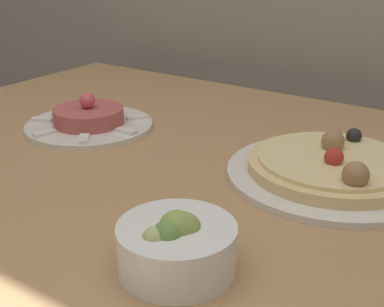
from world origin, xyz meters
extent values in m
cube|color=#AD7F51|center=(0.00, 0.45, 0.74)|extent=(1.48, 0.89, 0.03)
cylinder|color=#AD7F51|center=(-0.68, 0.83, 0.36)|extent=(0.06, 0.06, 0.72)
cylinder|color=silver|center=(0.09, 0.52, 0.76)|extent=(0.31, 0.31, 0.01)
cylinder|color=#E5C17F|center=(0.09, 0.52, 0.78)|extent=(0.25, 0.25, 0.02)
cylinder|color=beige|center=(0.09, 0.52, 0.79)|extent=(0.22, 0.22, 0.01)
sphere|color=#997047|center=(0.07, 0.58, 0.80)|extent=(0.02, 0.02, 0.02)
sphere|color=black|center=(0.09, 0.60, 0.80)|extent=(0.02, 0.02, 0.02)
sphere|color=#997047|center=(0.07, 0.55, 0.80)|extent=(0.03, 0.03, 0.03)
sphere|color=#B22D23|center=(0.10, 0.50, 0.80)|extent=(0.03, 0.03, 0.03)
sphere|color=#997047|center=(0.14, 0.45, 0.80)|extent=(0.04, 0.04, 0.04)
cylinder|color=silver|center=(-0.36, 0.47, 0.76)|extent=(0.23, 0.23, 0.01)
cylinder|color=#B2514C|center=(-0.36, 0.47, 0.78)|extent=(0.13, 0.13, 0.03)
sphere|color=#DB4C5B|center=(-0.36, 0.47, 0.81)|extent=(0.03, 0.03, 0.03)
cube|color=white|center=(-0.27, 0.47, 0.77)|extent=(0.04, 0.02, 0.01)
cube|color=white|center=(-0.30, 0.54, 0.77)|extent=(0.04, 0.04, 0.01)
cube|color=white|center=(-0.38, 0.56, 0.77)|extent=(0.02, 0.04, 0.01)
cube|color=white|center=(-0.44, 0.51, 0.77)|extent=(0.04, 0.03, 0.01)
cube|color=white|center=(-0.44, 0.43, 0.77)|extent=(0.04, 0.03, 0.01)
cube|color=white|center=(-0.38, 0.38, 0.77)|extent=(0.02, 0.04, 0.01)
cube|color=white|center=(-0.30, 0.40, 0.77)|extent=(0.04, 0.04, 0.01)
cylinder|color=white|center=(0.04, 0.20, 0.78)|extent=(0.13, 0.13, 0.05)
sphere|color=#8EA34C|center=(0.04, 0.20, 0.81)|extent=(0.04, 0.04, 0.04)
sphere|color=#B7BC70|center=(0.03, 0.17, 0.80)|extent=(0.03, 0.03, 0.03)
sphere|color=#668E42|center=(0.04, 0.18, 0.81)|extent=(0.03, 0.03, 0.03)
sphere|color=#B7BC70|center=(0.04, 0.19, 0.80)|extent=(0.03, 0.03, 0.03)
sphere|color=#8EA34C|center=(0.04, 0.20, 0.81)|extent=(0.03, 0.03, 0.03)
camera|label=1|loc=(0.32, -0.19, 1.08)|focal=50.00mm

